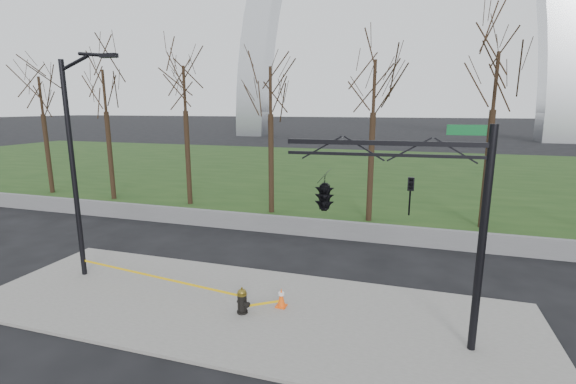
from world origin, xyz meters
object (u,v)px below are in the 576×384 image
(street_light, at_px, (77,155))
(traffic_cone, at_px, (281,297))
(fire_hydrant, at_px, (242,301))
(traffic_signal_mast, at_px, (353,194))

(street_light, bearing_deg, traffic_cone, -1.88)
(traffic_cone, xyz_separation_m, street_light, (-7.81, 0.22, 4.28))
(fire_hydrant, xyz_separation_m, traffic_signal_mast, (3.33, -0.15, 3.66))
(traffic_cone, height_order, street_light, street_light)
(fire_hydrant, bearing_deg, street_light, -163.08)
(fire_hydrant, height_order, street_light, street_light)
(traffic_signal_mast, bearing_deg, fire_hydrant, 173.79)
(street_light, bearing_deg, fire_hydrant, -8.30)
(fire_hydrant, height_order, traffic_signal_mast, traffic_signal_mast)
(fire_hydrant, relative_size, traffic_signal_mast, 0.14)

